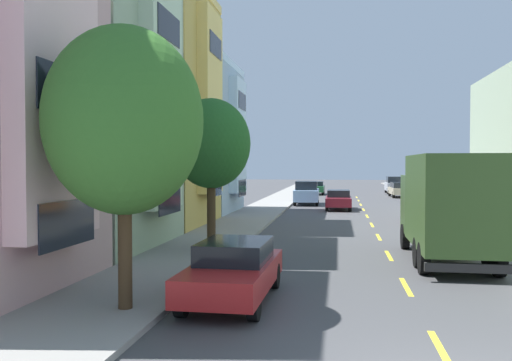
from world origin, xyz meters
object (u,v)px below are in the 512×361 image
parked_sedan_red (234,270)px  parked_suv_orange (453,206)px  parked_wagon_champagne (400,189)px  street_tree_second (211,144)px  street_tree_nearest (124,121)px  parked_sedan_forest (316,188)px  delivery_box_truck (448,203)px  moving_burgundy_sedan (338,199)px  parked_suv_silver (395,185)px  parked_suv_sky (307,193)px

parked_sedan_red → parked_suv_orange: bearing=64.7°
parked_wagon_champagne → parked_suv_orange: (0.20, -24.36, 0.18)m
street_tree_second → street_tree_nearest: bearing=-90.0°
street_tree_second → parked_wagon_champagne: 38.08m
street_tree_nearest → parked_sedan_forest: bearing=87.4°
delivery_box_truck → moving_burgundy_sedan: bearing=99.8°
parked_sedan_red → moving_burgundy_sedan: same height
parked_suv_silver → moving_burgundy_sedan: bearing=-105.2°
street_tree_second → delivery_box_truck: 8.46m
street_tree_nearest → parked_suv_silver: 52.76m
delivery_box_truck → parked_suv_silver: bearing=86.5°
parked_wagon_champagne → parked_suv_orange: bearing=-89.5°
parked_suv_orange → parked_sedan_red: bearing=-115.3°
street_tree_nearest → parked_suv_orange: bearing=61.6°
parked_sedan_red → street_tree_nearest: bearing=-143.6°
moving_burgundy_sedan → parked_sedan_red: bearing=-95.3°
street_tree_nearest → parked_sedan_red: street_tree_nearest is taller
parked_sedan_red → parked_suv_orange: size_ratio=0.95×
parked_wagon_champagne → parked_suv_sky: parked_suv_sky is taller
delivery_box_truck → parked_suv_sky: (-6.19, 25.62, -1.01)m
street_tree_nearest → parked_sedan_forest: 48.43m
parked_sedan_red → parked_sedan_forest: bearing=89.9°
street_tree_nearest → parked_sedan_forest: (2.15, 48.26, -3.47)m
street_tree_second → moving_burgundy_sedan: size_ratio=1.23×
street_tree_nearest → moving_burgundy_sedan: size_ratio=1.36×
street_tree_second → parked_suv_sky: street_tree_second is taller
parked_sedan_red → parked_suv_orange: (8.78, 18.55, 0.24)m
parked_suv_orange → parked_wagon_champagne: bearing=90.5°
parked_wagon_champagne → moving_burgundy_sedan: size_ratio=1.06×
parked_sedan_forest → moving_burgundy_sedan: same height
parked_wagon_champagne → parked_suv_orange: parked_suv_orange is taller
moving_burgundy_sedan → street_tree_second: bearing=-102.7°
parked_sedan_red → moving_burgundy_sedan: (2.50, 26.87, 0.00)m
delivery_box_truck → parked_suv_sky: 26.37m
parked_sedan_forest → moving_burgundy_sedan: size_ratio=1.00×
street_tree_second → parked_suv_orange: (10.89, 12.05, -3.04)m
delivery_box_truck → parked_wagon_champagne: 37.06m
parked_suv_sky → parked_suv_silver: (8.88, 18.40, 0.00)m
parked_suv_sky → parked_suv_orange: size_ratio=1.01×
parked_wagon_champagne → parked_sedan_red: bearing=-101.3°
parked_suv_orange → parked_sedan_forest: bearing=107.2°
street_tree_second → parked_sedan_forest: street_tree_second is taller
parked_sedan_forest → parked_wagon_champagne: bearing=-23.9°
parked_suv_sky → parked_suv_silver: same height
street_tree_second → delivery_box_truck: size_ratio=0.78×
parked_sedan_forest → parked_suv_orange: bearing=-72.8°
street_tree_second → parked_sedan_forest: 40.39m
parked_suv_orange → delivery_box_truck: bearing=-102.1°
parked_wagon_champagne → parked_sedan_red: 43.77m
street_tree_second → parked_sedan_red: bearing=-72.1°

